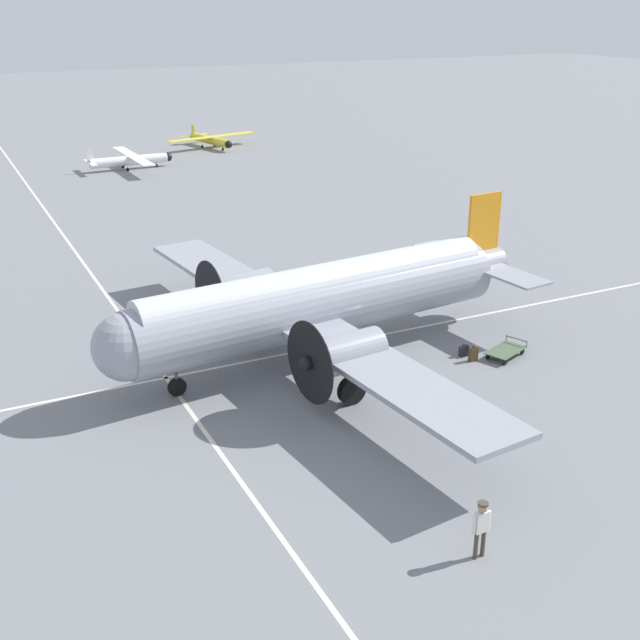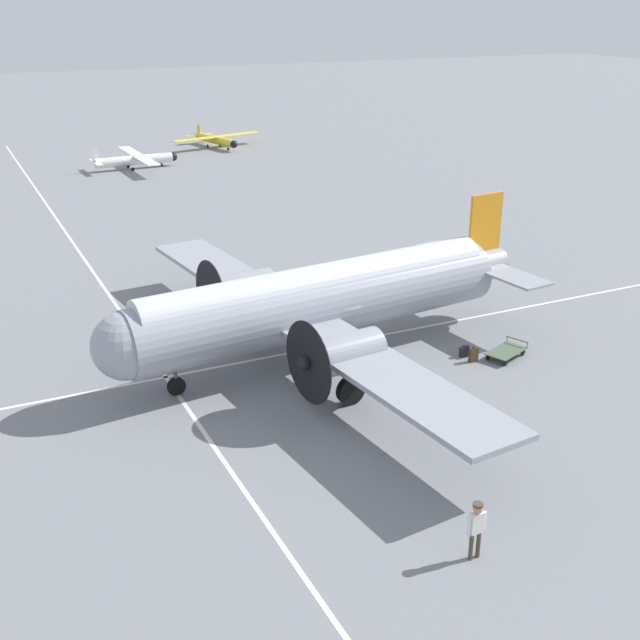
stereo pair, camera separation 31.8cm
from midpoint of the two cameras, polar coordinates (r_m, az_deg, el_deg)
ground_plane at (r=33.04m, az=0.28°, el=-2.71°), size 300.00×300.00×0.00m
apron_line_eastwest at (r=33.85m, az=-0.45°, el=-2.08°), size 120.00×0.16×0.01m
apron_line_northsouth at (r=31.08m, az=-10.13°, el=-4.73°), size 0.16×120.00×0.01m
airliner_main at (r=31.87m, az=-0.36°, el=1.28°), size 18.90×23.77×5.82m
crew_foreground at (r=21.87m, az=11.49°, el=-14.04°), size 0.58×0.29×1.70m
suitcase_near_door at (r=33.21m, az=11.13°, el=-2.43°), size 0.36×0.19×0.66m
suitcase_upright_spare at (r=33.65m, az=10.49°, el=-2.20°), size 0.41×0.19×0.49m
baggage_cart at (r=33.88m, az=13.36°, el=-2.19°), size 2.04×1.60×0.56m
light_aircraft_distant at (r=72.64m, az=-12.78°, el=11.08°), size 7.46×10.09×1.95m
light_aircraft_taxiing at (r=82.02m, az=-7.25°, el=12.61°), size 9.61×7.28×1.88m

